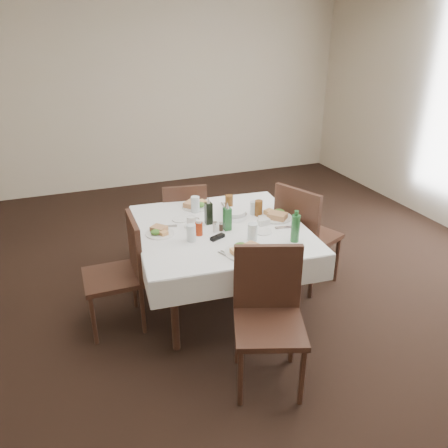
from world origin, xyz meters
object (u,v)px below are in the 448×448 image
at_px(ketchup_bottle, 199,228).
at_px(coffee_mug, 192,222).
at_px(green_bottle, 295,228).
at_px(water_n, 195,204).
at_px(water_s, 253,232).
at_px(chair_north, 185,219).
at_px(water_w, 191,233).
at_px(oil_cruet_dark, 209,212).
at_px(bread_basket, 235,214).
at_px(chair_east, 303,231).
at_px(oil_cruet_green, 227,218).
at_px(dining_table, 221,235).
at_px(water_e, 254,208).
at_px(chair_south, 268,308).
at_px(chair_west, 123,267).

distance_m(ketchup_bottle, coffee_mug, 0.18).
bearing_deg(green_bottle, water_n, 123.36).
relative_size(water_s, ketchup_bottle, 1.11).
relative_size(chair_north, water_s, 6.31).
bearing_deg(water_n, water_w, -110.50).
bearing_deg(green_bottle, water_s, 156.45).
distance_m(water_s, oil_cruet_dark, 0.48).
relative_size(bread_basket, ketchup_bottle, 1.65).
bearing_deg(ketchup_bottle, chair_east, 5.14).
relative_size(chair_north, green_bottle, 3.49).
bearing_deg(oil_cruet_green, chair_east, 5.78).
bearing_deg(chair_east, water_n, 157.76).
xyz_separation_m(water_s, oil_cruet_dark, (-0.22, 0.42, 0.03)).
distance_m(dining_table, chair_north, 0.83).
height_order(water_n, oil_cruet_green, oil_cruet_green).
relative_size(water_e, green_bottle, 0.46).
xyz_separation_m(chair_north, water_w, (-0.21, -0.96, 0.31)).
bearing_deg(water_e, chair_north, 125.73).
relative_size(chair_south, water_n, 6.75).
bearing_deg(chair_north, water_w, -102.39).
distance_m(chair_north, chair_west, 1.09).
xyz_separation_m(chair_west, oil_cruet_green, (0.88, -0.08, 0.33)).
xyz_separation_m(chair_south, water_e, (0.38, 1.10, 0.26)).
height_order(oil_cruet_dark, green_bottle, green_bottle).
xyz_separation_m(oil_cruet_green, coffee_mug, (-0.26, 0.16, -0.06)).
bearing_deg(dining_table, water_n, 104.51).
bearing_deg(chair_north, oil_cruet_green, -81.58).
bearing_deg(oil_cruet_dark, water_n, 95.90).
bearing_deg(dining_table, oil_cruet_dark, 124.94).
height_order(bread_basket, ketchup_bottle, ketchup_bottle).
bearing_deg(chair_south, chair_east, 49.27).
height_order(chair_south, water_n, chair_south).
relative_size(ketchup_bottle, coffee_mug, 0.93).
height_order(water_e, oil_cruet_green, oil_cruet_green).
relative_size(water_n, water_w, 1.08).
relative_size(water_w, oil_cruet_dark, 0.56).
xyz_separation_m(dining_table, chair_east, (0.82, 0.01, -0.10)).
bearing_deg(coffee_mug, dining_table, -23.01).
distance_m(chair_west, green_bottle, 1.42).
bearing_deg(water_s, ketchup_bottle, 146.58).
distance_m(water_e, coffee_mug, 0.60).
xyz_separation_m(water_s, green_bottle, (0.31, -0.13, 0.04)).
relative_size(water_s, green_bottle, 0.55).
height_order(ketchup_bottle, green_bottle, green_bottle).
distance_m(chair_east, coffee_mug, 1.07).
relative_size(dining_table, water_n, 10.34).
relative_size(water_e, water_w, 0.89).
height_order(chair_south, water_s, chair_south).
distance_m(water_n, bread_basket, 0.38).
distance_m(ketchup_bottle, green_bottle, 0.77).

